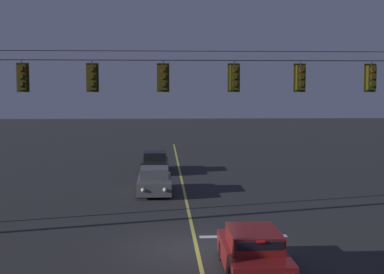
{
  "coord_description": "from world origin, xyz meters",
  "views": [
    {
      "loc": [
        -1.22,
        -19.33,
        5.63
      ],
      "look_at": [
        0.0,
        3.07,
        3.73
      ],
      "focal_mm": 51.79,
      "sensor_mm": 36.0,
      "label": 1
    }
  ],
  "objects_px": {
    "car_oncoming_lead": "(155,181)",
    "car_oncoming_trailing": "(155,162)",
    "traffic_light_left_inner": "(92,77)",
    "traffic_light_leftmost": "(22,77)",
    "traffic_light_far_right": "(371,78)",
    "traffic_light_rightmost": "(301,78)",
    "car_waiting_near_lane": "(253,253)",
    "traffic_light_centre": "(163,77)",
    "traffic_light_right_inner": "(234,77)"
  },
  "relations": [
    {
      "from": "traffic_light_rightmost",
      "to": "car_oncoming_trailing",
      "type": "xyz_separation_m",
      "value": [
        -5.89,
        16.62,
        -5.47
      ]
    },
    {
      "from": "car_oncoming_trailing",
      "to": "traffic_light_right_inner",
      "type": "bearing_deg",
      "value": -78.79
    },
    {
      "from": "traffic_light_rightmost",
      "to": "traffic_light_far_right",
      "type": "height_order",
      "value": "same"
    },
    {
      "from": "traffic_light_far_right",
      "to": "car_oncoming_trailing",
      "type": "distance_m",
      "value": 19.54
    },
    {
      "from": "traffic_light_rightmost",
      "to": "car_oncoming_trailing",
      "type": "distance_m",
      "value": 18.46
    },
    {
      "from": "traffic_light_rightmost",
      "to": "traffic_light_far_right",
      "type": "relative_size",
      "value": 1.0
    },
    {
      "from": "traffic_light_centre",
      "to": "car_oncoming_lead",
      "type": "bearing_deg",
      "value": 93.14
    },
    {
      "from": "traffic_light_right_inner",
      "to": "car_oncoming_lead",
      "type": "bearing_deg",
      "value": 110.42
    },
    {
      "from": "traffic_light_leftmost",
      "to": "traffic_light_centre",
      "type": "bearing_deg",
      "value": 0.0
    },
    {
      "from": "traffic_light_centre",
      "to": "traffic_light_right_inner",
      "type": "distance_m",
      "value": 2.75
    },
    {
      "from": "traffic_light_right_inner",
      "to": "car_waiting_near_lane",
      "type": "relative_size",
      "value": 0.28
    },
    {
      "from": "car_oncoming_trailing",
      "to": "traffic_light_leftmost",
      "type": "bearing_deg",
      "value": -106.15
    },
    {
      "from": "traffic_light_leftmost",
      "to": "traffic_light_rightmost",
      "type": "xyz_separation_m",
      "value": [
        10.7,
        0.0,
        0.0
      ]
    },
    {
      "from": "traffic_light_far_right",
      "to": "car_waiting_near_lane",
      "type": "xyz_separation_m",
      "value": [
        -5.43,
        -4.89,
        -5.47
      ]
    },
    {
      "from": "traffic_light_leftmost",
      "to": "car_waiting_near_lane",
      "type": "bearing_deg",
      "value": -31.18
    },
    {
      "from": "traffic_light_right_inner",
      "to": "car_waiting_near_lane",
      "type": "height_order",
      "value": "traffic_light_right_inner"
    },
    {
      "from": "traffic_light_centre",
      "to": "car_oncoming_lead",
      "type": "xyz_separation_m",
      "value": [
        -0.48,
        8.67,
        -5.47
      ]
    },
    {
      "from": "car_oncoming_lead",
      "to": "car_oncoming_trailing",
      "type": "relative_size",
      "value": 1.0
    },
    {
      "from": "traffic_light_leftmost",
      "to": "traffic_light_left_inner",
      "type": "xyz_separation_m",
      "value": [
        2.64,
        0.0,
        0.0
      ]
    },
    {
      "from": "traffic_light_left_inner",
      "to": "traffic_light_rightmost",
      "type": "height_order",
      "value": "same"
    },
    {
      "from": "traffic_light_centre",
      "to": "car_oncoming_trailing",
      "type": "relative_size",
      "value": 0.28
    },
    {
      "from": "traffic_light_leftmost",
      "to": "car_oncoming_trailing",
      "type": "height_order",
      "value": "traffic_light_leftmost"
    },
    {
      "from": "traffic_light_left_inner",
      "to": "car_oncoming_lead",
      "type": "distance_m",
      "value": 10.49
    },
    {
      "from": "car_oncoming_trailing",
      "to": "car_waiting_near_lane",
      "type": "bearing_deg",
      "value": -81.34
    },
    {
      "from": "traffic_light_leftmost",
      "to": "traffic_light_left_inner",
      "type": "distance_m",
      "value": 2.64
    },
    {
      "from": "traffic_light_far_right",
      "to": "car_waiting_near_lane",
      "type": "bearing_deg",
      "value": -137.99
    },
    {
      "from": "traffic_light_leftmost",
      "to": "car_oncoming_lead",
      "type": "xyz_separation_m",
      "value": [
        4.88,
        8.67,
        -5.47
      ]
    },
    {
      "from": "traffic_light_far_right",
      "to": "car_oncoming_lead",
      "type": "xyz_separation_m",
      "value": [
        -8.64,
        8.67,
        -5.47
      ]
    },
    {
      "from": "traffic_light_right_inner",
      "to": "car_oncoming_trailing",
      "type": "xyz_separation_m",
      "value": [
        -3.29,
        16.62,
        -5.47
      ]
    },
    {
      "from": "traffic_light_far_right",
      "to": "car_oncoming_trailing",
      "type": "height_order",
      "value": "traffic_light_far_right"
    },
    {
      "from": "traffic_light_centre",
      "to": "traffic_light_rightmost",
      "type": "distance_m",
      "value": 5.35
    },
    {
      "from": "traffic_light_right_inner",
      "to": "traffic_light_far_right",
      "type": "relative_size",
      "value": 1.0
    },
    {
      "from": "traffic_light_leftmost",
      "to": "car_waiting_near_lane",
      "type": "height_order",
      "value": "traffic_light_leftmost"
    },
    {
      "from": "car_waiting_near_lane",
      "to": "traffic_light_centre",
      "type": "bearing_deg",
      "value": 119.19
    },
    {
      "from": "traffic_light_rightmost",
      "to": "traffic_light_far_right",
      "type": "bearing_deg",
      "value": 0.0
    },
    {
      "from": "traffic_light_leftmost",
      "to": "car_waiting_near_lane",
      "type": "xyz_separation_m",
      "value": [
        8.09,
        -4.89,
        -5.47
      ]
    },
    {
      "from": "traffic_light_rightmost",
      "to": "car_oncoming_lead",
      "type": "xyz_separation_m",
      "value": [
        -5.83,
        8.67,
        -5.47
      ]
    },
    {
      "from": "traffic_light_right_inner",
      "to": "car_oncoming_trailing",
      "type": "distance_m",
      "value": 17.8
    },
    {
      "from": "car_oncoming_lead",
      "to": "car_oncoming_trailing",
      "type": "xyz_separation_m",
      "value": [
        -0.07,
        7.95,
        0.0
      ]
    },
    {
      "from": "car_waiting_near_lane",
      "to": "traffic_light_far_right",
      "type": "bearing_deg",
      "value": 42.01
    },
    {
      "from": "car_waiting_near_lane",
      "to": "car_oncoming_lead",
      "type": "distance_m",
      "value": 13.94
    },
    {
      "from": "traffic_light_centre",
      "to": "traffic_light_rightmost",
      "type": "bearing_deg",
      "value": 0.0
    },
    {
      "from": "traffic_light_far_right",
      "to": "car_oncoming_lead",
      "type": "height_order",
      "value": "traffic_light_far_right"
    },
    {
      "from": "traffic_light_right_inner",
      "to": "car_oncoming_trailing",
      "type": "height_order",
      "value": "traffic_light_right_inner"
    },
    {
      "from": "traffic_light_leftmost",
      "to": "traffic_light_right_inner",
      "type": "relative_size",
      "value": 1.0
    },
    {
      "from": "traffic_light_centre",
      "to": "traffic_light_rightmost",
      "type": "height_order",
      "value": "same"
    },
    {
      "from": "traffic_light_centre",
      "to": "traffic_light_right_inner",
      "type": "height_order",
      "value": "same"
    },
    {
      "from": "car_waiting_near_lane",
      "to": "car_oncoming_trailing",
      "type": "distance_m",
      "value": 21.76
    },
    {
      "from": "traffic_light_left_inner",
      "to": "car_oncoming_trailing",
      "type": "relative_size",
      "value": 0.28
    },
    {
      "from": "car_waiting_near_lane",
      "to": "car_oncoming_trailing",
      "type": "bearing_deg",
      "value": 98.66
    }
  ]
}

